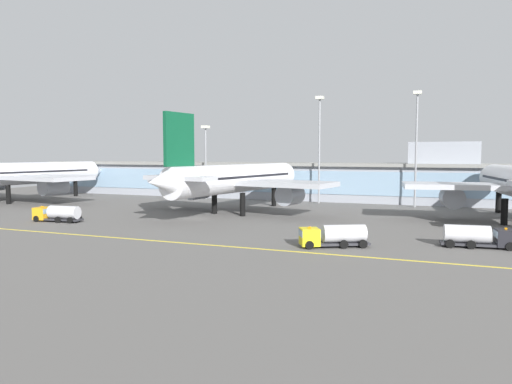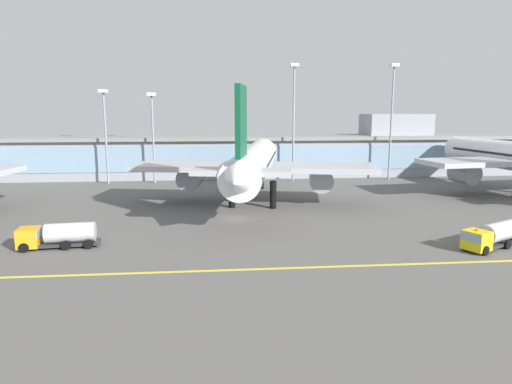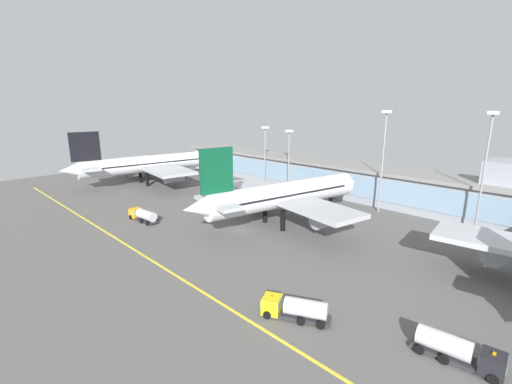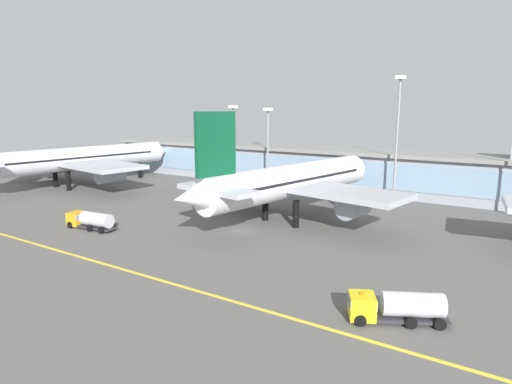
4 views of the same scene
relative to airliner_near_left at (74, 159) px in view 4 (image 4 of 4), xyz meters
name	(u,v)px [view 4 (image 4 of 4)]	position (x,y,z in m)	size (l,w,h in m)	color
ground_plane	(242,231)	(58.13, -10.49, -6.96)	(200.78, 200.78, 0.00)	#5B5956
taxiway_centreline_stripe	(139,274)	(58.13, -32.49, -6.96)	(160.62, 0.50, 0.01)	yellow
terminal_building	(353,168)	(60.39, 34.10, -1.62)	(146.41, 14.00, 15.01)	#9399A3
airliner_near_left	(74,159)	(0.00, 0.00, 0.00)	(46.68, 58.70, 19.07)	black
airliner_near_right	(291,182)	(61.66, -0.35, 0.05)	(41.95, 49.64, 19.16)	black
fuel_tanker_truck	(90,220)	(36.20, -22.88, -5.45)	(9.24, 3.69, 2.90)	black
baggage_tug_near	(394,306)	(87.17, -27.85, -5.45)	(9.16, 6.29, 2.90)	black
apron_light_mast_centre	(268,135)	(41.77, 24.82, 6.28)	(1.80, 1.80, 19.68)	gray
apron_light_mast_east	(234,132)	(31.78, 24.39, 6.65)	(1.80, 1.80, 20.32)	gray
apron_light_mast_far_east	(398,122)	(72.85, 24.71, 9.82)	(1.80, 1.80, 26.03)	gray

